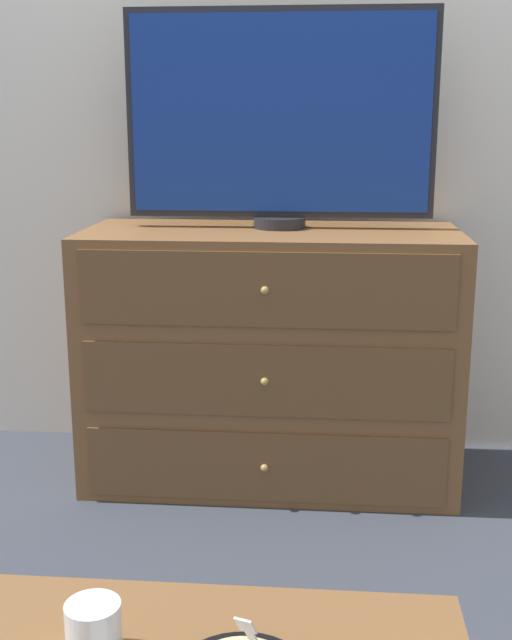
# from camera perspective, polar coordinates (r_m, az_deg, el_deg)

# --- Properties ---
(ground_plane) EXTENTS (12.00, 12.00, 0.00)m
(ground_plane) POSITION_cam_1_polar(r_m,az_deg,el_deg) (3.07, 1.82, -8.51)
(ground_plane) COLOR #383D47
(wall_back) EXTENTS (12.00, 0.05, 2.60)m
(wall_back) POSITION_cam_1_polar(r_m,az_deg,el_deg) (2.87, 2.06, 16.46)
(wall_back) COLOR white
(wall_back) RESTS_ON ground_plane
(dresser) EXTENTS (1.20, 0.55, 0.84)m
(dresser) POSITION_cam_1_polar(r_m,az_deg,el_deg) (2.66, 1.05, -2.58)
(dresser) COLOR brown
(dresser) RESTS_ON ground_plane
(tv) EXTENTS (0.98, 0.17, 0.68)m
(tv) POSITION_cam_1_polar(r_m,az_deg,el_deg) (2.61, 1.83, 14.17)
(tv) COLOR #232328
(tv) RESTS_ON dresser
(drink_cup) EXTENTS (0.08, 0.08, 0.09)m
(drink_cup) POSITION_cam_1_polar(r_m,az_deg,el_deg) (1.30, -11.46, -20.98)
(drink_cup) COLOR #9E6638
(drink_cup) RESTS_ON coffee_table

